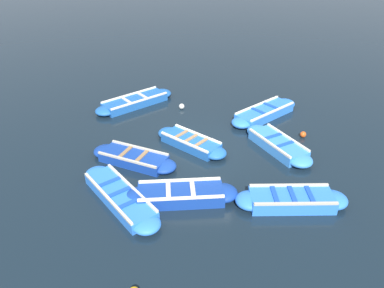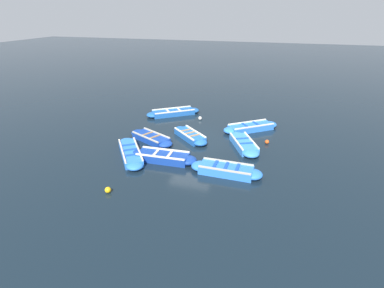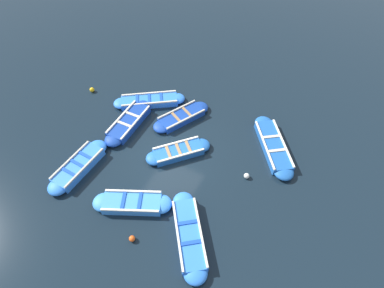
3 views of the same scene
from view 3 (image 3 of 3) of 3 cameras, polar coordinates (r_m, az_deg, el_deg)
ground_plane at (r=14.23m, az=-4.04°, el=-2.23°), size 120.00×120.00×0.00m
boat_broadside at (r=14.54m, az=-20.80°, el=-3.96°), size 3.42×1.03×0.46m
boat_bow_out at (r=12.04m, az=-0.57°, el=-16.85°), size 3.51×3.00×0.45m
boat_alongside at (r=14.14m, az=-2.59°, el=-1.45°), size 2.88×2.72×0.41m
boat_outer_right at (r=15.66m, az=-2.03°, el=5.20°), size 3.32×2.25×0.40m
boat_tucked at (r=15.68m, az=-11.91°, el=4.11°), size 3.57×1.05×0.46m
boat_centre at (r=14.85m, az=15.19°, el=-0.34°), size 3.73×3.08×0.42m
boat_drifting at (r=12.86m, az=-11.31°, el=-10.97°), size 2.25×3.35×0.44m
boat_near_quay at (r=16.69m, az=-8.10°, el=8.14°), size 2.93×3.66×0.41m
buoy_orange_near at (r=18.20m, az=-18.51°, el=9.78°), size 0.26×0.26×0.26m
buoy_yellow_far at (r=13.61m, az=10.37°, el=-5.99°), size 0.25×0.25×0.25m
buoy_white_drifting at (r=12.27m, az=-11.35°, el=-17.25°), size 0.24×0.24×0.24m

